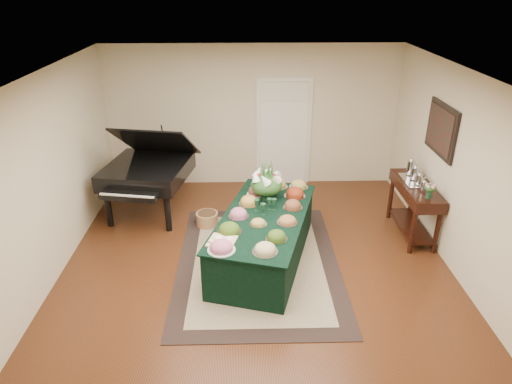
{
  "coord_description": "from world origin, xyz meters",
  "views": [
    {
      "loc": [
        -0.14,
        -5.44,
        3.77
      ],
      "look_at": [
        0.0,
        0.3,
        1.05
      ],
      "focal_mm": 32.0,
      "sensor_mm": 36.0,
      "label": 1
    }
  ],
  "objects_px": {
    "mahogany_sideboard": "(415,196)",
    "buffet_table": "(264,238)",
    "floral_centerpiece": "(267,181)",
    "grand_piano": "(148,171)"
  },
  "relations": [
    {
      "from": "grand_piano",
      "to": "mahogany_sideboard",
      "type": "distance_m",
      "value": 4.37
    },
    {
      "from": "floral_centerpiece",
      "to": "mahogany_sideboard",
      "type": "relative_size",
      "value": 0.37
    },
    {
      "from": "buffet_table",
      "to": "floral_centerpiece",
      "type": "relative_size",
      "value": 5.28
    },
    {
      "from": "grand_piano",
      "to": "mahogany_sideboard",
      "type": "xyz_separation_m",
      "value": [
        4.29,
        -0.82,
        -0.13
      ]
    },
    {
      "from": "buffet_table",
      "to": "mahogany_sideboard",
      "type": "xyz_separation_m",
      "value": [
        2.38,
        0.68,
        0.31
      ]
    },
    {
      "from": "floral_centerpiece",
      "to": "grand_piano",
      "type": "relative_size",
      "value": 0.28
    },
    {
      "from": "floral_centerpiece",
      "to": "grand_piano",
      "type": "distance_m",
      "value": 2.2
    },
    {
      "from": "mahogany_sideboard",
      "to": "buffet_table",
      "type": "bearing_deg",
      "value": -164.12
    },
    {
      "from": "floral_centerpiece",
      "to": "mahogany_sideboard",
      "type": "distance_m",
      "value": 2.35
    },
    {
      "from": "grand_piano",
      "to": "floral_centerpiece",
      "type": "bearing_deg",
      "value": -26.03
    }
  ]
}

